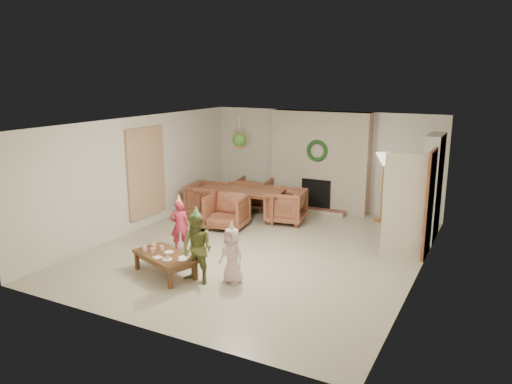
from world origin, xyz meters
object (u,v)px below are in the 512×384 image
Objects in this scene: dining_chair_right at (286,206)px; child_plaid at (197,249)px; child_pink at (232,255)px; dining_table at (241,203)px; coffee_table_top at (165,256)px; child_red at (180,226)px; dining_chair_far at (253,194)px; dining_chair_left at (207,199)px; dining_chair_near at (227,212)px.

child_plaid is at bearing -6.89° from dining_chair_right.
child_pink is at bearing 1.24° from dining_chair_right.
dining_table is 2.15× the size of child_pink.
dining_chair_right is 3.82m from coffee_table_top.
child_plaid is at bearing 98.01° from child_red.
dining_chair_far is 3.41m from child_red.
child_red is (0.92, -2.39, 0.11)m from dining_chair_left.
child_red is 1.61m from child_plaid.
dining_chair_far is at bearing -45.00° from dining_chair_left.
child_pink is at bearing 104.98° from dining_chair_far.
coffee_table_top is (0.64, -4.50, -0.05)m from dining_chair_far.
dining_table is 3.65m from coffee_table_top.
child_red is (-1.07, -2.69, 0.11)m from dining_chair_right.
coffee_table_top is 1.22m from child_pink.
dining_chair_right is 0.85× the size of child_red.
dining_chair_left is 2.01m from dining_chair_right.
dining_chair_near is 0.92× the size of child_pink.
child_red reaches higher than dining_table.
child_plaid reaches higher than dining_chair_left.
dining_table is 0.89m from dining_chair_left.
child_plaid reaches higher than child_pink.
dining_chair_left is 4.13m from child_pink.
child_red is (0.04, -2.52, 0.15)m from dining_table.
child_pink is at bearing -65.95° from dining_chair_near.
child_plaid is at bearing -139.08° from child_pink.
dining_chair_near and dining_chair_left have the same top height.
dining_table is 2.53m from child_red.
dining_chair_near is 0.72× the size of coffee_table_top.
dining_chair_far reaches higher than dining_table.
dining_chair_right is (1.10, 0.16, 0.04)m from dining_table.
child_pink reaches higher than dining_chair_right.
dining_chair_right is 0.73× the size of child_plaid.
coffee_table_top is at bearing -166.51° from dining_chair_left.
dining_chair_left is at bearing -107.32° from child_red.
dining_chair_near is 1.65m from child_red.
dining_table is at bearing 90.00° from dining_chair_far.
child_plaid reaches higher than dining_table.
child_pink reaches higher than dining_table.
child_red reaches higher than coffee_table_top.
dining_table is at bearing 118.56° from coffee_table_top.
dining_chair_left is 0.73× the size of child_plaid.
dining_chair_left is 0.85× the size of child_red.
dining_table is at bearing 90.00° from dining_chair_near.
dining_chair_near and dining_chair_far have the same top height.
coffee_table_top is 0.73m from child_plaid.
child_plaid is (1.16, -1.11, 0.09)m from child_red.
dining_chair_near is 2.96m from child_plaid.
dining_chair_right is (1.23, -0.72, 0.00)m from dining_chair_far.
dining_chair_near is at bearing -51.34° from dining_chair_right.
coffee_table_top is at bearing -155.87° from child_pink.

